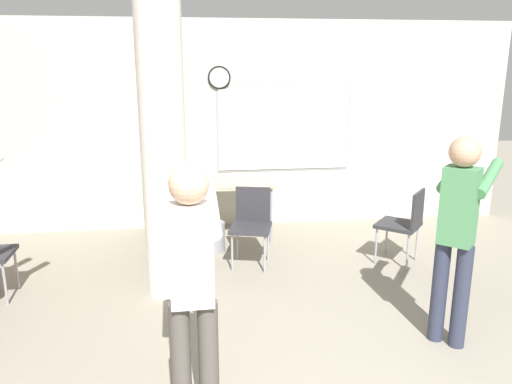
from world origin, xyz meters
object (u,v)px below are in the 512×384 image
at_px(chair_table_front, 251,221).
at_px(chair_table_left, 172,215).
at_px(chair_mid_room, 405,221).
at_px(folding_table, 210,187).
at_px(bottle_on_table, 209,174).
at_px(person_playing_side, 458,226).
at_px(person_playing_front, 192,279).

xyz_separation_m(chair_table_front, chair_table_left, (-0.89, 0.35, 0.00)).
bearing_deg(chair_mid_room, folding_table, 152.28).
relative_size(chair_table_front, chair_table_left, 1.00).
relative_size(bottle_on_table, chair_table_front, 0.31).
xyz_separation_m(bottle_on_table, chair_table_left, (-0.46, -0.60, -0.35)).
bearing_deg(chair_table_left, chair_mid_room, -12.32).
bearing_deg(chair_table_front, folding_table, 115.38).
bearing_deg(folding_table, person_playing_side, -56.36).
bearing_deg(chair_table_left, person_playing_side, -43.76).
relative_size(folding_table, bottle_on_table, 6.11).
distance_m(chair_mid_room, chair_table_left, 2.67).
relative_size(bottle_on_table, chair_table_left, 0.31).
height_order(chair_mid_room, chair_table_front, same).
height_order(folding_table, person_playing_side, person_playing_side).
distance_m(folding_table, chair_table_left, 0.75).
bearing_deg(chair_table_front, bottle_on_table, 114.80).
relative_size(bottle_on_table, person_playing_front, 0.16).
height_order(chair_mid_room, chair_table_left, same).
height_order(folding_table, bottle_on_table, bottle_on_table).
height_order(chair_table_front, person_playing_side, person_playing_side).
height_order(person_playing_front, person_playing_side, person_playing_side).
bearing_deg(chair_table_left, chair_table_front, -21.32).
distance_m(folding_table, person_playing_side, 3.33).
height_order(folding_table, chair_table_front, chair_table_front).
xyz_separation_m(bottle_on_table, chair_mid_room, (2.15, -1.17, -0.35)).
relative_size(chair_mid_room, person_playing_side, 0.51).
bearing_deg(chair_table_front, person_playing_side, -52.81).
bearing_deg(bottle_on_table, folding_table, -80.07).
bearing_deg(chair_table_front, person_playing_front, -104.34).
bearing_deg(person_playing_front, chair_mid_room, 44.77).
distance_m(bottle_on_table, chair_table_left, 0.83).
bearing_deg(chair_table_front, chair_table_left, 158.68).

